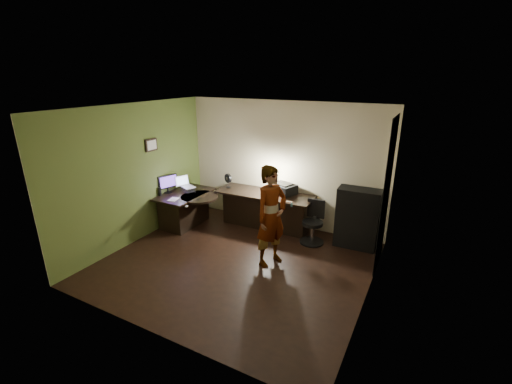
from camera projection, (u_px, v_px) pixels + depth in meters
The scene contains 27 objects.
floor at pixel (236, 263), 6.12m from camera, with size 4.50×4.00×0.01m, color black.
ceiling at pixel (233, 108), 5.23m from camera, with size 4.50×4.00×0.01m, color silver.
wall_back at pixel (283, 165), 7.35m from camera, with size 4.50×0.01×2.70m, color #C0B18A.
wall_front at pixel (145, 241), 4.00m from camera, with size 4.50×0.01×2.70m, color #C0B18A.
wall_left at pixel (136, 174), 6.67m from camera, with size 0.01×4.00×2.70m, color #C0B18A.
wall_right at pixel (375, 217), 4.68m from camera, with size 0.01×4.00×2.70m, color #C0B18A.
green_wall_overlay at pixel (136, 174), 6.67m from camera, with size 0.00×4.00×2.70m, color #4C5E25.
arched_doorway at pixel (386, 195), 5.66m from camera, with size 0.01×0.90×2.60m, color black.
french_door at pixel (363, 254), 4.33m from camera, with size 0.02×0.92×2.10m, color white.
framed_picture at pixel (151, 145), 6.87m from camera, with size 0.04×0.30×0.25m, color black.
desk_left at pixel (186, 209), 7.56m from camera, with size 0.79×1.29×0.74m, color black.
desk_right at pixel (265, 210), 7.44m from camera, with size 2.09×0.73×0.79m, color black.
cabinet at pixel (357, 218), 6.54m from camera, with size 0.78×0.39×1.18m, color black.
laptop_stand at pixel (188, 189), 7.54m from camera, with size 0.25×0.21×0.10m, color silver.
laptop at pixel (188, 182), 7.49m from camera, with size 0.33×0.31×0.23m, color silver.
monitor at pixel (167, 186), 7.43m from camera, with size 0.09×0.44×0.29m, color black.
mouse at pixel (187, 206), 6.67m from camera, with size 0.06×0.08×0.03m, color silver.
phone at pixel (198, 199), 7.09m from camera, with size 0.06×0.12×0.01m, color black.
pen at pixel (195, 193), 7.46m from camera, with size 0.01×0.12×0.01m, color black.
speaker at pixel (160, 192), 7.26m from camera, with size 0.07×0.07×0.19m, color black.
notepad at pixel (173, 199), 7.06m from camera, with size 0.17×0.23×0.01m, color silver.
desk_fan at pixel (228, 181), 7.58m from camera, with size 0.20×0.11×0.32m, color black.
headphones at pixel (288, 204), 6.55m from camera, with size 0.20×0.09×0.10m, color #266084.
printer at pixel (283, 188), 7.22m from camera, with size 0.50×0.39×0.22m, color black.
desk_lamp at pixel (274, 177), 7.34m from camera, with size 0.15×0.27×0.60m, color black.
office_chair at pixel (313, 223), 6.72m from camera, with size 0.48×0.48×0.86m, color black.
person at pixel (271, 216), 5.86m from camera, with size 0.64×0.43×1.79m, color #D8A88C.
Camera 1 is at (2.83, -4.57, 3.21)m, focal length 24.00 mm.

